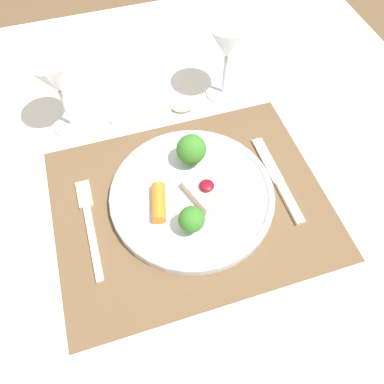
{
  "coord_description": "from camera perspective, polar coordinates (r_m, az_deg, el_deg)",
  "views": [
    {
      "loc": [
        -0.1,
        -0.32,
        1.31
      ],
      "look_at": [
        0.01,
        0.01,
        0.77
      ],
      "focal_mm": 35.0,
      "sensor_mm": 36.0,
      "label": 1
    }
  ],
  "objects": [
    {
      "name": "ground_plane",
      "position": [
        1.35,
        -0.13,
        -18.29
      ],
      "size": [
        8.0,
        8.0,
        0.0
      ],
      "primitive_type": "plane",
      "color": "brown"
    },
    {
      "name": "dining_table",
      "position": [
        0.73,
        -0.23,
        -5.33
      ],
      "size": [
        1.15,
        1.24,
        0.75
      ],
      "color": "white",
      "rests_on": "ground_plane"
    },
    {
      "name": "placemat",
      "position": [
        0.65,
        -0.26,
        -1.71
      ],
      "size": [
        0.46,
        0.37,
        0.0
      ],
      "primitive_type": "cube",
      "color": "brown",
      "rests_on": "dining_table"
    },
    {
      "name": "dinner_plate",
      "position": [
        0.64,
        -0.01,
        -0.12
      ],
      "size": [
        0.28,
        0.28,
        0.08
      ],
      "color": "silver",
      "rests_on": "placemat"
    },
    {
      "name": "fork",
      "position": [
        0.65,
        -15.38,
        -4.2
      ],
      "size": [
        0.02,
        0.19,
        0.01
      ],
      "rotation": [
        0.0,
        0.0,
        -0.01
      ],
      "color": "beige",
      "rests_on": "placemat"
    },
    {
      "name": "knife",
      "position": [
        0.68,
        13.29,
        1.15
      ],
      "size": [
        0.02,
        0.19,
        0.01
      ],
      "rotation": [
        0.0,
        0.0,
        0.04
      ],
      "color": "beige",
      "rests_on": "placemat"
    },
    {
      "name": "spoon",
      "position": [
        0.79,
        -2.74,
        12.87
      ],
      "size": [
        0.18,
        0.04,
        0.02
      ],
      "rotation": [
        0.0,
        0.0,
        -0.07
      ],
      "color": "beige",
      "rests_on": "dining_table"
    },
    {
      "name": "wine_glass_near",
      "position": [
        0.75,
        5.45,
        21.58
      ],
      "size": [
        0.09,
        0.09,
        0.16
      ],
      "color": "white",
      "rests_on": "dining_table"
    },
    {
      "name": "wine_glass_far",
      "position": [
        0.72,
        -20.22,
        15.96
      ],
      "size": [
        0.09,
        0.09,
        0.16
      ],
      "color": "white",
      "rests_on": "dining_table"
    }
  ]
}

